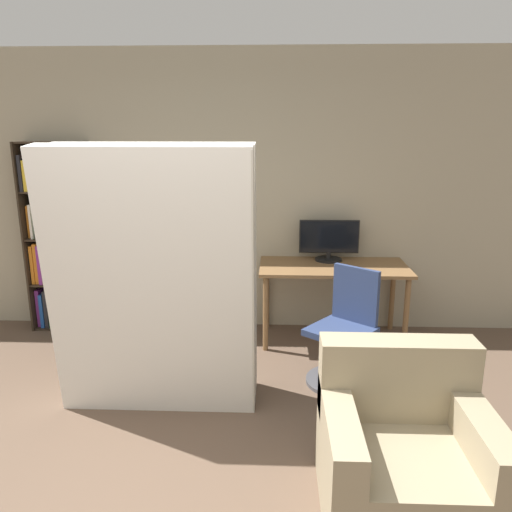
{
  "coord_description": "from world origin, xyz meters",
  "views": [
    {
      "loc": [
        0.69,
        -2.03,
        1.96
      ],
      "look_at": [
        0.55,
        1.53,
        1.05
      ],
      "focal_mm": 35.0,
      "sensor_mm": 36.0,
      "label": 1
    }
  ],
  "objects_px": {
    "armchair": "(404,453)",
    "monitor": "(329,240)",
    "office_chair": "(344,338)",
    "bookshelf": "(54,243)",
    "mattress_far": "(161,275)",
    "mattress_near": "(152,286)"
  },
  "relations": [
    {
      "from": "monitor",
      "to": "office_chair",
      "type": "xyz_separation_m",
      "value": [
        0.04,
        -1.01,
        -0.57
      ]
    },
    {
      "from": "armchair",
      "to": "monitor",
      "type": "bearing_deg",
      "value": 94.03
    },
    {
      "from": "monitor",
      "to": "mattress_far",
      "type": "relative_size",
      "value": 0.3
    },
    {
      "from": "monitor",
      "to": "bookshelf",
      "type": "distance_m",
      "value": 2.7
    },
    {
      "from": "mattress_far",
      "to": "armchair",
      "type": "xyz_separation_m",
      "value": [
        1.5,
        -1.12,
        -0.62
      ]
    },
    {
      "from": "monitor",
      "to": "bookshelf",
      "type": "height_order",
      "value": "bookshelf"
    },
    {
      "from": "mattress_far",
      "to": "armchair",
      "type": "distance_m",
      "value": 1.97
    },
    {
      "from": "office_chair",
      "to": "bookshelf",
      "type": "distance_m",
      "value": 2.97
    },
    {
      "from": "mattress_near",
      "to": "armchair",
      "type": "bearing_deg",
      "value": -29.73
    },
    {
      "from": "bookshelf",
      "to": "mattress_far",
      "type": "distance_m",
      "value": 1.89
    },
    {
      "from": "mattress_near",
      "to": "mattress_far",
      "type": "height_order",
      "value": "same"
    },
    {
      "from": "monitor",
      "to": "mattress_far",
      "type": "height_order",
      "value": "mattress_far"
    },
    {
      "from": "bookshelf",
      "to": "mattress_near",
      "type": "xyz_separation_m",
      "value": [
        1.37,
        -1.56,
        0.06
      ]
    },
    {
      "from": "mattress_far",
      "to": "office_chair",
      "type": "bearing_deg",
      "value": 10.66
    },
    {
      "from": "monitor",
      "to": "armchair",
      "type": "bearing_deg",
      "value": -85.97
    },
    {
      "from": "monitor",
      "to": "mattress_far",
      "type": "bearing_deg",
      "value": -136.5
    },
    {
      "from": "mattress_far",
      "to": "armchair",
      "type": "bearing_deg",
      "value": -36.67
    },
    {
      "from": "mattress_near",
      "to": "mattress_far",
      "type": "bearing_deg",
      "value": 90.0
    },
    {
      "from": "armchair",
      "to": "office_chair",
      "type": "bearing_deg",
      "value": 95.46
    },
    {
      "from": "monitor",
      "to": "office_chair",
      "type": "height_order",
      "value": "monitor"
    },
    {
      "from": "bookshelf",
      "to": "mattress_near",
      "type": "distance_m",
      "value": 2.08
    },
    {
      "from": "armchair",
      "to": "bookshelf",
      "type": "bearing_deg",
      "value": 139.85
    }
  ]
}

